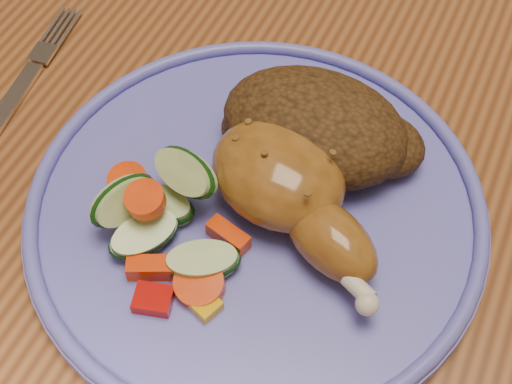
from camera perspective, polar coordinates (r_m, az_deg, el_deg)
dining_table at (r=0.59m, az=13.10°, el=-1.63°), size 0.90×1.40×0.75m
plate at (r=0.47m, az=0.00°, el=-1.48°), size 0.30×0.30×0.01m
plate_rim at (r=0.46m, az=0.00°, el=-0.72°), size 0.30×0.30×0.01m
chicken_leg at (r=0.44m, az=2.76°, el=0.22°), size 0.14×0.12×0.05m
rice_pilaf at (r=0.48m, az=5.04°, el=5.06°), size 0.14×0.09×0.06m
vegetable_pile at (r=0.44m, az=-7.37°, el=-2.33°), size 0.12×0.11×0.05m
fork at (r=0.57m, az=-18.64°, el=7.45°), size 0.04×0.16×0.00m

